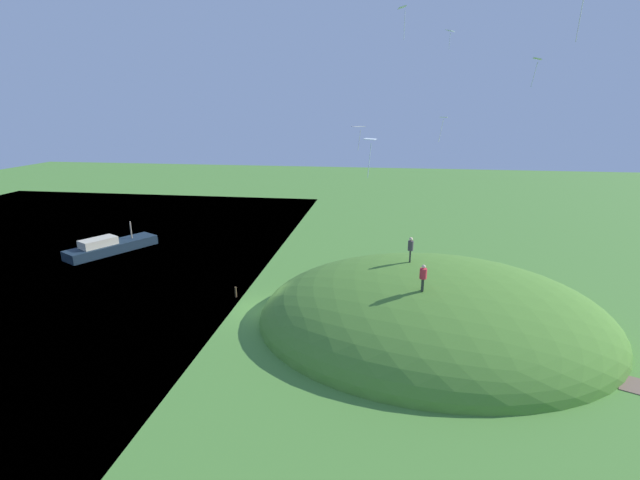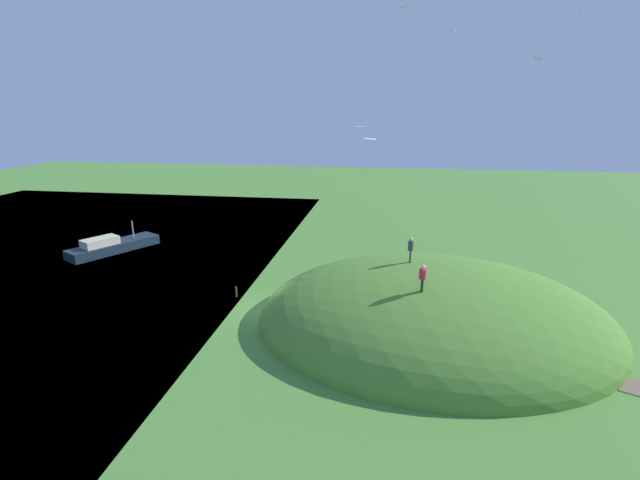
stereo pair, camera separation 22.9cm
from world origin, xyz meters
TOP-DOWN VIEW (x-y plane):
  - ground_plane at (0.00, 0.00)m, footprint 160.00×160.00m
  - grass_hill at (11.48, -0.36)m, footprint 23.02×18.90m
  - boat_on_lake at (-18.55, 10.56)m, footprint 6.23×8.74m
  - person_walking_path at (9.90, 0.91)m, footprint 0.38×0.38m
  - person_watching_kites at (10.41, -3.60)m, footprint 0.45×0.45m
  - kite_2 at (12.83, 13.44)m, footprint 0.73×0.63m
  - kite_4 at (7.10, -2.23)m, footprint 0.73×0.97m
  - kite_5 at (12.81, 13.09)m, footprint 0.87×0.98m
  - kite_6 at (8.78, 7.91)m, footprint 0.67×0.87m
  - kite_7 at (5.61, 11.32)m, footprint 1.27×1.18m
  - kite_8 at (16.70, 2.01)m, footprint 0.61×0.78m
  - mooring_post at (-2.74, 1.80)m, footprint 0.14×0.14m

SIDE VIEW (x-z plane):
  - ground_plane at x=0.00m, z-range 0.00..0.00m
  - grass_hill at x=11.48m, z-range -3.81..3.81m
  - mooring_post at x=-2.74m, z-range 0.00..0.81m
  - boat_on_lake at x=-18.55m, z-range -0.73..1.94m
  - person_watching_kites at x=10.41m, z-range 3.76..5.36m
  - person_walking_path at x=9.90m, z-range 3.98..5.71m
  - kite_4 at x=7.10m, z-range 10.77..12.97m
  - kite_7 at x=5.61m, z-range 11.04..13.09m
  - kite_2 at x=12.83m, z-range 11.59..13.74m
  - kite_8 at x=16.70m, z-range 15.55..17.22m
  - kite_5 at x=12.81m, z-range 18.95..20.45m
  - kite_6 at x=8.78m, z-range 19.37..21.57m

